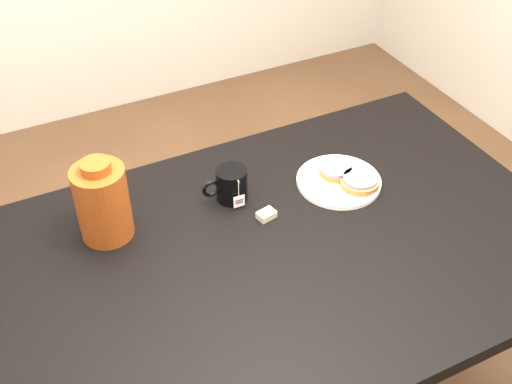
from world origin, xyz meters
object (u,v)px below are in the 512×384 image
bagel_front (360,181)px  mug (231,184)px  table (280,270)px  bagel_back (336,169)px  bagel_package (103,202)px  teabag_pouch (266,215)px  plate (339,181)px

bagel_front → mug: 0.34m
table → bagel_back: bearing=33.5°
mug → bagel_back: bearing=-7.3°
bagel_back → bagel_front: size_ratio=0.80×
bagel_front → bagel_package: 0.66m
mug → bagel_front: bearing=-18.4°
teabag_pouch → table: bearing=-97.9°
teabag_pouch → bagel_package: (-0.37, 0.12, 0.09)m
mug → bagel_package: bagel_package is taller
bagel_front → table: bearing=-160.8°
plate → bagel_package: bearing=171.9°
table → bagel_package: bagel_package is taller
bagel_back → table: bearing=-146.5°
teabag_pouch → bagel_package: size_ratio=0.21×
table → plate: 0.30m
bagel_package → plate: bearing=-8.1°
bagel_front → teabag_pouch: 0.27m
teabag_pouch → plate: bearing=8.7°
bagel_front → teabag_pouch: bearing=178.4°
bagel_back → bagel_front: bearing=-67.2°
bagel_back → plate: bearing=-103.1°
bagel_front → bagel_package: (-0.64, 0.13, 0.07)m
teabag_pouch → bagel_front: bearing=-1.6°
table → bagel_package: bearing=147.2°
teabag_pouch → bagel_package: 0.40m
table → mug: bearing=98.5°
plate → mug: bearing=165.8°
table → bagel_front: (0.29, 0.10, 0.11)m
table → teabag_pouch: size_ratio=31.11×
plate → mug: size_ratio=1.84×
plate → teabag_pouch: size_ratio=4.99×
table → teabag_pouch: 0.14m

